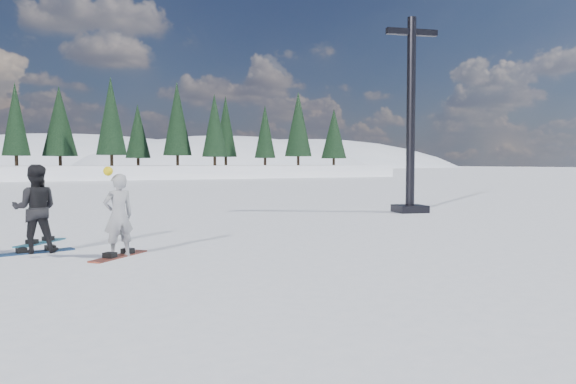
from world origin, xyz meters
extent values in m
plane|color=white|center=(0.00, 0.00, 0.00)|extent=(420.00, 420.00, 0.00)
cube|color=white|center=(0.00, 55.00, -1.00)|extent=(90.00, 14.00, 5.00)
ellipsoid|color=white|center=(20.00, 200.00, -14.63)|extent=(182.00, 140.00, 53.20)
ellipsoid|color=white|center=(110.00, 185.00, -13.86)|extent=(156.00, 120.00, 50.40)
ellipsoid|color=white|center=(60.00, 150.00, -12.38)|extent=(117.00, 90.00, 45.00)
cone|color=black|center=(0.00, 55.00, 5.25)|extent=(3.20, 3.20, 7.50)
cone|color=black|center=(4.22, 55.00, 5.25)|extent=(3.20, 3.20, 7.50)
cone|color=black|center=(8.44, 55.00, 5.25)|extent=(3.20, 3.20, 7.50)
cone|color=black|center=(12.67, 55.00, 5.25)|extent=(3.20, 3.20, 7.50)
cone|color=black|center=(16.89, 55.00, 5.25)|extent=(3.20, 3.20, 7.50)
cone|color=black|center=(21.11, 55.00, 5.25)|extent=(3.20, 3.20, 7.50)
cone|color=black|center=(25.33, 55.00, 5.25)|extent=(3.20, 3.20, 7.50)
cone|color=black|center=(29.56, 55.00, 5.25)|extent=(3.20, 3.20, 7.50)
cone|color=black|center=(33.78, 55.00, 5.25)|extent=(3.20, 3.20, 7.50)
cone|color=black|center=(38.00, 55.00, 5.25)|extent=(3.20, 3.20, 7.50)
cylinder|color=black|center=(11.63, 3.96, 3.60)|extent=(0.32, 0.32, 7.20)
cube|color=black|center=(11.63, 3.96, 6.66)|extent=(1.97, 0.70, 0.22)
cube|color=black|center=(11.63, 3.96, 0.13)|extent=(1.31, 1.31, 0.27)
imported|color=#A6A7AB|center=(0.06, -1.27, 0.82)|extent=(0.66, 0.51, 1.64)
sphere|color=#DFBE0B|center=(-0.14, -1.39, 1.69)|extent=(0.18, 0.18, 0.18)
imported|color=black|center=(-1.36, 0.03, 0.91)|extent=(0.98, 0.82, 1.82)
cube|color=maroon|center=(0.06, -1.27, 0.01)|extent=(1.30, 1.22, 0.03)
cube|color=navy|center=(-1.36, 0.03, 0.01)|extent=(1.53, 0.59, 0.03)
cube|color=teal|center=(-1.20, 1.45, 0.01)|extent=(1.19, 1.32, 0.03)
camera|label=1|loc=(-1.99, -12.54, 1.86)|focal=35.00mm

